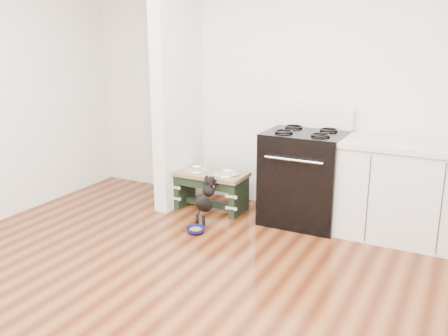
# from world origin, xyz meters

# --- Properties ---
(ground) EXTENTS (5.00, 5.00, 0.00)m
(ground) POSITION_xyz_m (0.00, 0.00, 0.00)
(ground) COLOR #411A0B
(ground) RESTS_ON ground
(room_shell) EXTENTS (5.00, 5.00, 5.00)m
(room_shell) POSITION_xyz_m (0.00, 0.00, 1.62)
(room_shell) COLOR silver
(room_shell) RESTS_ON ground
(partition_wall) EXTENTS (0.15, 0.80, 2.70)m
(partition_wall) POSITION_xyz_m (-1.18, 2.10, 1.35)
(partition_wall) COLOR silver
(partition_wall) RESTS_ON ground
(oven_range) EXTENTS (0.76, 0.69, 1.14)m
(oven_range) POSITION_xyz_m (0.25, 2.16, 0.48)
(oven_range) COLOR black
(oven_range) RESTS_ON ground
(cabinet_run) EXTENTS (1.24, 0.64, 0.91)m
(cabinet_run) POSITION_xyz_m (1.23, 2.18, 0.45)
(cabinet_run) COLOR silver
(cabinet_run) RESTS_ON ground
(dog_feeder) EXTENTS (0.76, 0.41, 0.43)m
(dog_feeder) POSITION_xyz_m (-0.74, 2.02, 0.30)
(dog_feeder) COLOR black
(dog_feeder) RESTS_ON ground
(puppy) EXTENTS (0.13, 0.39, 0.46)m
(puppy) POSITION_xyz_m (-0.60, 1.67, 0.25)
(puppy) COLOR black
(puppy) RESTS_ON ground
(floor_bowl) EXTENTS (0.20, 0.20, 0.06)m
(floor_bowl) POSITION_xyz_m (-0.55, 1.38, 0.03)
(floor_bowl) COLOR #0C1259
(floor_bowl) RESTS_ON ground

